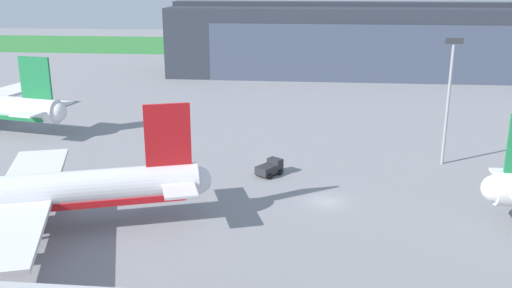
# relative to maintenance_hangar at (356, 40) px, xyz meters

# --- Properties ---
(ground_plane) EXTENTS (440.00, 440.00, 0.00)m
(ground_plane) POSITION_rel_maintenance_hangar_xyz_m (-9.74, -95.75, -9.41)
(ground_plane) COLOR gray
(grass_field_strip) EXTENTS (440.00, 56.00, 0.08)m
(grass_field_strip) POSITION_rel_maintenance_hangar_xyz_m (-9.74, 60.83, -9.37)
(grass_field_strip) COLOR #34813A
(grass_field_strip) RESTS_ON ground_plane
(maintenance_hangar) EXTENTS (102.29, 30.01, 19.74)m
(maintenance_hangar) POSITION_rel_maintenance_hangar_xyz_m (0.00, 0.00, 0.00)
(maintenance_hangar) COLOR #2D333D
(maintenance_hangar) RESTS_ON ground_plane
(airliner_near_right) EXTENTS (40.40, 33.45, 13.52)m
(airliner_near_right) POSITION_rel_maintenance_hangar_xyz_m (-43.01, -107.89, -5.08)
(airliner_near_right) COLOR silver
(airliner_near_right) RESTS_ON ground_plane
(fuel_bowser) EXTENTS (3.90, 4.34, 2.12)m
(fuel_bowser) POSITION_rel_maintenance_hangar_xyz_m (-17.40, -86.85, -8.36)
(fuel_bowser) COLOR #28282D
(fuel_bowser) RESTS_ON ground_plane
(apron_light_mast) EXTENTS (2.40, 0.50, 18.42)m
(apron_light_mast) POSITION_rel_maintenance_hangar_xyz_m (7.61, -79.38, 1.42)
(apron_light_mast) COLOR #99999E
(apron_light_mast) RESTS_ON ground_plane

